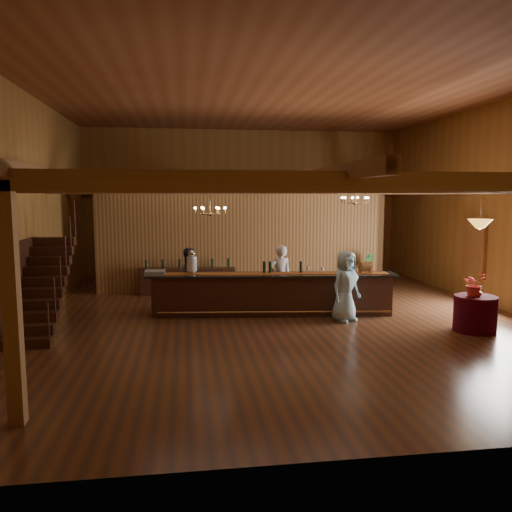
{
  "coord_description": "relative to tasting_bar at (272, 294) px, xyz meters",
  "views": [
    {
      "loc": [
        -2.26,
        -12.19,
        3.0
      ],
      "look_at": [
        -0.42,
        0.79,
        1.42
      ],
      "focal_mm": 35.0,
      "sensor_mm": 36.0,
      "label": 1
    }
  ],
  "objects": [
    {
      "name": "staff_second",
      "position": [
        -2.11,
        0.79,
        0.3
      ],
      "size": [
        0.97,
        0.86,
        1.66
      ],
      "primitive_type": "imported",
      "rotation": [
        0.0,
        0.0,
        3.48
      ],
      "color": "#292D3E",
      "rests_on": "floor"
    },
    {
      "name": "round_table",
      "position": [
        4.22,
        -2.2,
        -0.13
      ],
      "size": [
        0.92,
        0.92,
        0.8
      ],
      "primitive_type": "cylinder",
      "color": "#460519",
      "rests_on": "floor"
    },
    {
      "name": "glass_rack_tray",
      "position": [
        -2.92,
        0.28,
        0.57
      ],
      "size": [
        0.5,
        0.5,
        0.1
      ],
      "primitive_type": "cube",
      "color": "gray",
      "rests_on": "tasting_bar"
    },
    {
      "name": "partition_wall",
      "position": [
        -0.39,
        3.41,
        1.02
      ],
      "size": [
        9.0,
        0.18,
        3.1
      ],
      "primitive_type": "cube",
      "color": "olive",
      "rests_on": "floor"
    },
    {
      "name": "staircase",
      "position": [
        -5.34,
        -0.83,
        0.47
      ],
      "size": [
        1.0,
        2.8,
        2.0
      ],
      "color": "#391F15",
      "rests_on": "floor"
    },
    {
      "name": "bar_bottle_0",
      "position": [
        -0.18,
        0.14,
        0.67
      ],
      "size": [
        0.07,
        0.07,
        0.3
      ],
      "primitive_type": "cylinder",
      "color": "black",
      "rests_on": "tasting_bar"
    },
    {
      "name": "wall_left",
      "position": [
        -5.89,
        -0.09,
        2.22
      ],
      "size": [
        0.1,
        14.0,
        5.5
      ],
      "primitive_type": "cube",
      "color": "olive",
      "rests_on": "floor"
    },
    {
      "name": "window_right_back",
      "position": [
        6.06,
        0.91,
        1.02
      ],
      "size": [
        0.12,
        1.05,
        1.75
      ],
      "primitive_type": "cube",
      "color": "white",
      "rests_on": "wall_right"
    },
    {
      "name": "wall_right",
      "position": [
        6.11,
        -0.09,
        2.22
      ],
      "size": [
        0.1,
        14.0,
        5.5
      ],
      "primitive_type": "cube",
      "color": "olive",
      "rests_on": "floor"
    },
    {
      "name": "wall_back",
      "position": [
        0.11,
        6.91,
        2.22
      ],
      "size": [
        12.0,
        0.1,
        5.5
      ],
      "primitive_type": "cube",
      "color": "olive",
      "rests_on": "floor"
    },
    {
      "name": "table_flowers",
      "position": [
        4.15,
        -2.21,
        0.54
      ],
      "size": [
        0.52,
        0.45,
        0.55
      ],
      "primitive_type": "imported",
      "rotation": [
        0.0,
        0.0,
        0.05
      ],
      "color": "#D83D36",
      "rests_on": "round_table"
    },
    {
      "name": "chandelier_right",
      "position": [
        2.63,
        1.4,
        2.37
      ],
      "size": [
        0.8,
        0.8,
        0.45
      ],
      "color": "#A1753F",
      "rests_on": "beam_grid"
    },
    {
      "name": "ceiling",
      "position": [
        0.11,
        -0.09,
        4.97
      ],
      "size": [
        14.0,
        14.0,
        0.0
      ],
      "primitive_type": "plane",
      "rotation": [
        3.14,
        0.0,
        0.0
      ],
      "color": "brown",
      "rests_on": "wall_back"
    },
    {
      "name": "beverage_dispenser",
      "position": [
        -2.01,
        0.28,
        0.8
      ],
      "size": [
        0.26,
        0.26,
        0.6
      ],
      "color": "silver",
      "rests_on": "tasting_bar"
    },
    {
      "name": "tasting_bar",
      "position": [
        0.0,
        0.0,
        0.0
      ],
      "size": [
        6.35,
        1.49,
        1.06
      ],
      "rotation": [
        0.0,
        0.0,
        -0.11
      ],
      "color": "#391F15",
      "rests_on": "floor"
    },
    {
      "name": "floor_plant",
      "position": [
        3.51,
        2.85,
        0.09
      ],
      "size": [
        0.73,
        0.62,
        1.24
      ],
      "primitive_type": "imported",
      "rotation": [
        0.0,
        0.0,
        0.1
      ],
      "color": "#2B5624",
      "rests_on": "floor"
    },
    {
      "name": "guest",
      "position": [
        1.63,
        -0.92,
        0.32
      ],
      "size": [
        1.0,
        0.89,
        1.71
      ],
      "primitive_type": "imported",
      "rotation": [
        0.0,
        0.0,
        0.52
      ],
      "color": "#A5D4E9",
      "rests_on": "floor"
    },
    {
      "name": "bar_bottle_2",
      "position": [
        0.75,
        0.04,
        0.67
      ],
      "size": [
        0.07,
        0.07,
        0.3
      ],
      "primitive_type": "cylinder",
      "color": "black",
      "rests_on": "tasting_bar"
    },
    {
      "name": "raffle_drum",
      "position": [
        2.34,
        -0.31,
        0.69
      ],
      "size": [
        0.34,
        0.24,
        0.3
      ],
      "color": "brown",
      "rests_on": "tasting_bar"
    },
    {
      "name": "chandelier_left",
      "position": [
        -1.52,
        0.57,
        2.11
      ],
      "size": [
        0.8,
        0.8,
        0.71
      ],
      "color": "#A1753F",
      "rests_on": "beam_grid"
    },
    {
      "name": "table_vase",
      "position": [
        4.23,
        -2.25,
        0.4
      ],
      "size": [
        0.18,
        0.18,
        0.28
      ],
      "primitive_type": "imported",
      "rotation": [
        0.0,
        0.0,
        -0.39
      ],
      "color": "#A1753F",
      "rests_on": "round_table"
    },
    {
      "name": "pendant_lamp",
      "position": [
        4.22,
        -2.2,
        1.87
      ],
      "size": [
        0.52,
        0.52,
        0.9
      ],
      "color": "#A1753F",
      "rests_on": "beam_grid"
    },
    {
      "name": "beam_grid",
      "position": [
        0.11,
        0.42,
        2.71
      ],
      "size": [
        11.9,
        13.9,
        0.39
      ],
      "color": "brown",
      "rests_on": "wall_left"
    },
    {
      "name": "floor",
      "position": [
        0.11,
        -0.09,
        -0.53
      ],
      "size": [
        14.0,
        14.0,
        0.0
      ],
      "primitive_type": "plane",
      "color": "#5B311B",
      "rests_on": "ground"
    },
    {
      "name": "bar_bottle_1",
      "position": [
        -0.03,
        0.13,
        0.67
      ],
      "size": [
        0.07,
        0.07,
        0.3
      ],
      "primitive_type": "cylinder",
      "color": "black",
      "rests_on": "tasting_bar"
    },
    {
      "name": "backroom_boxes",
      "position": [
        -0.19,
        5.41,
        -0.0
      ],
      "size": [
        4.1,
        0.6,
        1.1
      ],
      "color": "#391F15",
      "rests_on": "floor"
    },
    {
      "name": "backbar_shelf",
      "position": [
        -2.1,
        2.95,
        -0.13
      ],
      "size": [
        2.92,
        0.78,
        0.81
      ],
      "primitive_type": "cube",
      "rotation": [
        0.0,
        0.0,
        -0.11
      ],
      "color": "#391F15",
      "rests_on": "floor"
    },
    {
      "name": "support_posts",
      "position": [
        0.11,
        -0.59,
        1.07
      ],
      "size": [
        9.2,
        10.2,
        3.2
      ],
      "color": "brown",
      "rests_on": "floor"
    },
    {
      "name": "wall_front",
      "position": [
        0.11,
        -7.09,
        2.22
      ],
      "size": [
        12.0,
        0.1,
        5.5
      ],
      "primitive_type": "cube",
      "color": "olive",
      "rests_on": "floor"
    },
    {
      "name": "bartender",
      "position": [
        0.33,
        0.64,
        0.32
      ],
      "size": [
        0.68,
        0.51,
        1.71
      ],
      "primitive_type": "imported",
      "rotation": [
        0.0,
        0.0,
        3.31
      ],
      "color": "silver",
      "rests_on": "floor"
    }
  ]
}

